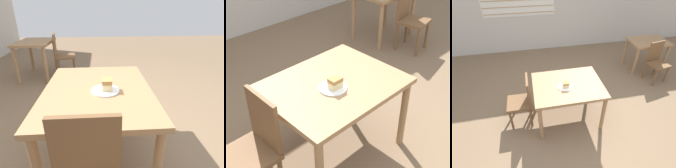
{
  "view_description": "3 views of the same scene",
  "coord_description": "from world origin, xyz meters",
  "views": [
    {
      "loc": [
        -1.38,
        0.24,
        1.3
      ],
      "look_at": [
        -0.16,
        0.15,
        0.76
      ],
      "focal_mm": 28.0,
      "sensor_mm": 36.0,
      "label": 1
    },
    {
      "loc": [
        -1.5,
        -1.22,
        2.05
      ],
      "look_at": [
        -0.17,
        0.15,
        0.77
      ],
      "focal_mm": 50.0,
      "sensor_mm": 36.0,
      "label": 2
    },
    {
      "loc": [
        -0.6,
        -1.79,
        2.35
      ],
      "look_at": [
        -0.19,
        0.18,
        0.78
      ],
      "focal_mm": 28.0,
      "sensor_mm": 36.0,
      "label": 3
    }
  ],
  "objects": [
    {
      "name": "ground_plane",
      "position": [
        0.0,
        0.0,
        0.0
      ],
      "size": [
        14.0,
        14.0,
        0.0
      ],
      "primitive_type": "plane",
      "color": "#7A6047"
    },
    {
      "name": "dining_table_near",
      "position": [
        -0.11,
        0.26,
        0.61
      ],
      "size": [
        1.06,
        0.84,
        0.7
      ],
      "color": "#9E754C",
      "rests_on": "ground_plane"
    },
    {
      "name": "dining_table_far",
      "position": [
        2.04,
        1.46,
        0.57
      ],
      "size": [
        0.85,
        0.61,
        0.71
      ],
      "color": "#9E754C",
      "rests_on": "ground_plane"
    },
    {
      "name": "chair_far_corner",
      "position": [
        1.99,
        0.97,
        0.46
      ],
      "size": [
        0.43,
        0.43,
        0.85
      ],
      "rotation": [
        0.0,
        0.0,
        0.18
      ],
      "color": "brown",
      "rests_on": "ground_plane"
    },
    {
      "name": "plate",
      "position": [
        -0.17,
        0.2,
        0.71
      ],
      "size": [
        0.22,
        0.22,
        0.01
      ],
      "color": "white",
      "rests_on": "dining_table_near"
    },
    {
      "name": "cake_slice",
      "position": [
        -0.16,
        0.19,
        0.76
      ],
      "size": [
        0.1,
        0.08,
        0.08
      ],
      "color": "beige",
      "rests_on": "plate"
    }
  ]
}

